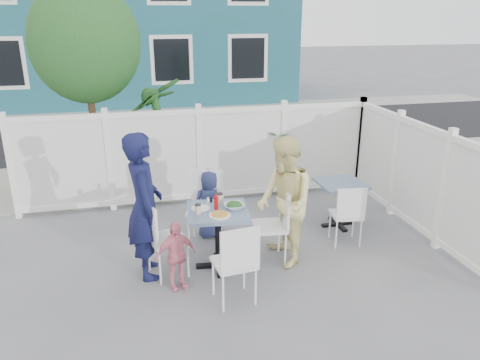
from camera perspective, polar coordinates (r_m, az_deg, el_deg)
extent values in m
plane|color=slate|center=(5.93, -2.16, -11.27)|extent=(80.00, 80.00, 0.00)
cube|color=gray|center=(9.35, -6.70, 0.53)|extent=(24.00, 2.60, 0.01)
cube|color=black|center=(12.90, -8.70, 5.75)|extent=(24.00, 5.00, 0.01)
cube|color=gray|center=(15.92, -9.69, 8.33)|extent=(24.00, 1.60, 0.01)
cube|color=#1C585E|center=(19.00, -12.60, 19.04)|extent=(11.00, 6.00, 6.00)
cube|color=black|center=(16.21, -21.05, 13.25)|extent=(1.20, 0.04, 1.40)
cube|color=black|center=(16.20, -6.49, 14.38)|extent=(1.20, 0.04, 1.40)
cube|color=white|center=(7.79, -4.95, 2.98)|extent=(5.80, 0.04, 1.40)
cube|color=white|center=(7.62, -5.12, 8.32)|extent=(5.86, 0.08, 0.08)
cube|color=white|center=(8.04, -4.80, -2.21)|extent=(5.86, 0.08, 0.12)
cube|color=white|center=(7.20, 20.85, 0.33)|extent=(0.04, 3.60, 1.40)
cube|color=white|center=(7.01, 21.57, 6.05)|extent=(0.08, 3.66, 0.08)
cube|color=white|center=(7.47, 20.15, -5.18)|extent=(0.08, 3.66, 0.12)
cylinder|color=#382316|center=(8.52, -17.40, 6.24)|extent=(0.12, 0.12, 2.40)
ellipsoid|color=#16421C|center=(8.33, -18.40, 15.63)|extent=(1.80, 1.62, 1.98)
cube|color=gold|center=(9.49, -23.40, 2.97)|extent=(0.63, 0.45, 1.17)
imported|color=#16421C|center=(8.36, -9.94, 5.24)|extent=(1.50, 1.50, 2.02)
imported|color=#16421C|center=(8.71, 4.45, 4.36)|extent=(1.81, 1.79, 1.52)
cube|color=slate|center=(5.73, -2.72, -3.88)|extent=(0.80, 0.80, 0.04)
cylinder|color=black|center=(5.89, -2.66, -7.27)|extent=(0.08, 0.08, 0.72)
cube|color=black|center=(6.06, -2.61, -10.29)|extent=(0.58, 0.14, 0.04)
cube|color=black|center=(6.06, -2.61, -10.29)|extent=(0.14, 0.58, 0.04)
cube|color=slate|center=(7.06, 12.19, -0.42)|extent=(0.67, 0.67, 0.04)
cylinder|color=black|center=(7.18, 12.00, -2.95)|extent=(0.07, 0.07, 0.64)
cube|color=black|center=(7.31, 11.82, -5.26)|extent=(0.52, 0.09, 0.04)
cube|color=black|center=(7.31, 11.82, -5.26)|extent=(0.09, 0.52, 0.04)
cube|color=white|center=(5.76, -8.87, -7.11)|extent=(0.53, 0.55, 0.04)
cube|color=white|center=(5.58, -10.92, -5.12)|extent=(0.16, 0.43, 0.47)
cylinder|color=white|center=(6.08, -7.86, -8.04)|extent=(0.03, 0.03, 0.47)
cylinder|color=white|center=(5.77, -6.36, -9.58)|extent=(0.03, 0.03, 0.47)
cylinder|color=white|center=(5.97, -11.06, -8.78)|extent=(0.03, 0.03, 0.47)
cylinder|color=white|center=(5.66, -9.71, -10.40)|extent=(0.03, 0.03, 0.47)
cube|color=white|center=(6.02, 3.55, -5.67)|extent=(0.46, 0.48, 0.04)
cube|color=white|center=(5.96, 5.48, -3.27)|extent=(0.07, 0.44, 0.47)
cylinder|color=white|center=(5.93, 2.16, -8.61)|extent=(0.03, 0.03, 0.47)
cylinder|color=white|center=(6.26, 1.56, -7.00)|extent=(0.03, 0.03, 0.47)
cylinder|color=white|center=(6.00, 5.55, -8.35)|extent=(0.03, 0.03, 0.47)
cylinder|color=white|center=(6.33, 4.76, -6.78)|extent=(0.03, 0.03, 0.47)
cube|color=white|center=(6.46, -4.30, -3.71)|extent=(0.58, 0.57, 0.04)
cube|color=white|center=(6.55, -4.03, -0.80)|extent=(0.44, 0.19, 0.49)
cylinder|color=white|center=(6.36, -2.81, -6.48)|extent=(0.03, 0.03, 0.49)
cylinder|color=white|center=(6.43, -6.28, -6.27)|extent=(0.03, 0.03, 0.49)
cylinder|color=white|center=(6.69, -2.30, -5.09)|extent=(0.03, 0.03, 0.49)
cylinder|color=white|center=(6.76, -5.60, -4.91)|extent=(0.03, 0.03, 0.49)
cube|color=white|center=(5.20, -0.75, -10.06)|extent=(0.49, 0.47, 0.04)
cube|color=white|center=(4.91, 0.03, -8.50)|extent=(0.44, 0.09, 0.47)
cylinder|color=white|center=(5.41, -3.29, -11.68)|extent=(0.02, 0.02, 0.47)
cylinder|color=white|center=(5.51, 0.49, -10.99)|extent=(0.02, 0.02, 0.47)
cylinder|color=white|center=(5.12, -2.07, -13.61)|extent=(0.02, 0.02, 0.47)
cylinder|color=white|center=(5.23, 1.91, -12.82)|extent=(0.02, 0.02, 0.47)
cube|color=white|center=(6.63, 12.81, -4.13)|extent=(0.45, 0.43, 0.04)
cube|color=white|center=(6.39, 13.44, -2.82)|extent=(0.40, 0.08, 0.43)
cylinder|color=white|center=(6.81, 10.90, -5.30)|extent=(0.02, 0.02, 0.43)
cylinder|color=white|center=(6.91, 13.63, -5.14)|extent=(0.02, 0.02, 0.43)
cylinder|color=white|center=(6.53, 11.66, -6.48)|extent=(0.02, 0.02, 0.43)
cylinder|color=white|center=(6.64, 14.49, -6.29)|extent=(0.02, 0.02, 0.43)
imported|color=#101339|center=(5.64, -11.57, -3.13)|extent=(0.47, 0.68, 1.79)
imported|color=yellow|center=(5.85, 5.45, -2.71)|extent=(0.68, 0.84, 1.66)
imported|color=#1F274F|center=(6.65, -3.69, -2.87)|extent=(0.54, 0.40, 1.00)
imported|color=pink|center=(5.49, -7.83, -9.10)|extent=(0.53, 0.33, 0.84)
cylinder|color=white|center=(5.56, -2.48, -4.32)|extent=(0.26, 0.26, 0.02)
cylinder|color=white|center=(5.77, -4.83, -3.45)|extent=(0.23, 0.23, 0.02)
imported|color=white|center=(5.75, -0.72, -3.20)|extent=(0.25, 0.25, 0.06)
cylinder|color=beige|center=(5.62, -5.15, -3.60)|extent=(0.07, 0.07, 0.11)
cylinder|color=beige|center=(5.90, -2.51, -2.29)|extent=(0.08, 0.08, 0.12)
cylinder|color=#B3050B|center=(5.72, -2.93, -2.82)|extent=(0.05, 0.05, 0.16)
cylinder|color=white|center=(5.93, -3.92, -2.49)|extent=(0.03, 0.03, 0.07)
cylinder|color=black|center=(5.95, -3.54, -2.41)|extent=(0.03, 0.03, 0.07)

